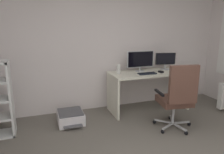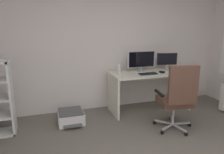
% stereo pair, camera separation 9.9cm
% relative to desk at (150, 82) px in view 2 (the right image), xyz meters
% --- Properties ---
extents(wall_back, '(5.36, 0.10, 2.70)m').
position_rel_desk_xyz_m(wall_back, '(-0.96, 0.45, 0.79)').
color(wall_back, silver).
rests_on(wall_back, ground).
extents(desk, '(1.51, 0.64, 0.76)m').
position_rel_desk_xyz_m(desk, '(0.00, 0.00, 0.00)').
color(desk, silver).
rests_on(desk, ground).
extents(monitor_main, '(0.55, 0.18, 0.40)m').
position_rel_desk_xyz_m(monitor_main, '(-0.14, 0.11, 0.43)').
color(monitor_main, '#B2B5B7').
rests_on(monitor_main, desk).
extents(monitor_secondary, '(0.40, 0.18, 0.33)m').
position_rel_desk_xyz_m(monitor_secondary, '(0.42, 0.11, 0.39)').
color(monitor_secondary, '#B2B5B7').
rests_on(monitor_secondary, desk).
extents(keyboard, '(0.34, 0.13, 0.02)m').
position_rel_desk_xyz_m(keyboard, '(-0.12, -0.14, 0.21)').
color(keyboard, black).
rests_on(keyboard, desk).
extents(computer_mouse, '(0.08, 0.11, 0.03)m').
position_rel_desk_xyz_m(computer_mouse, '(0.18, -0.12, 0.22)').
color(computer_mouse, black).
rests_on(computer_mouse, desk).
extents(desktop_speaker, '(0.07, 0.07, 0.17)m').
position_rel_desk_xyz_m(desktop_speaker, '(-0.61, 0.06, 0.28)').
color(desktop_speaker, silver).
rests_on(desktop_speaker, desk).
extents(office_chair, '(0.63, 0.62, 1.09)m').
position_rel_desk_xyz_m(office_chair, '(-0.01, -0.93, 0.02)').
color(office_chair, '#B7BABC').
rests_on(office_chair, ground).
extents(printer, '(0.43, 0.53, 0.21)m').
position_rel_desk_xyz_m(printer, '(-1.55, -0.12, -0.45)').
color(printer, white).
rests_on(printer, ground).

